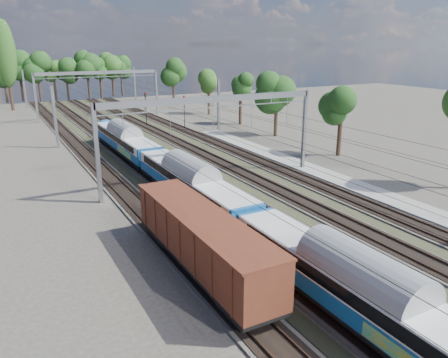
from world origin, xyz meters
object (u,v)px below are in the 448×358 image
freight_boxcar (202,239)px  signal_near (146,105)px  emu_train (192,179)px  signal_far (184,108)px  worker (123,128)px

freight_boxcar → signal_near: (13.81, 51.02, 1.38)m
freight_boxcar → emu_train: bearing=68.1°
signal_near → signal_far: size_ratio=1.06×
freight_boxcar → worker: bearing=79.9°
signal_near → signal_far: 7.26m
emu_train → signal_near: 40.90m
freight_boxcar → signal_near: 52.87m
freight_boxcar → signal_far: 49.37m
emu_train → signal_far: 37.29m
signal_far → worker: bearing=-168.1°
freight_boxcar → worker: 48.10m
emu_train → freight_boxcar: bearing=-111.9°
freight_boxcar → worker: freight_boxcar is taller
emu_train → freight_boxcar: 12.08m
worker → emu_train: bearing=159.6°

